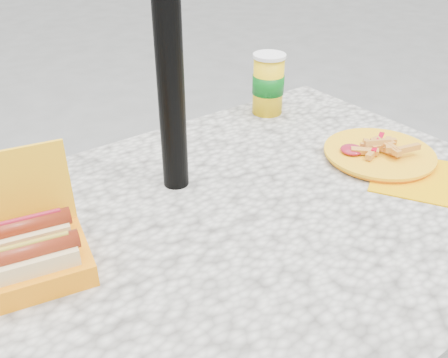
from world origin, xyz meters
TOP-DOWN VIEW (x-y plane):
  - picnic_table at (0.00, 0.00)m, footprint 1.20×0.80m
  - umbrella_pole at (0.00, 0.16)m, footprint 0.05×0.05m
  - hotdog_box at (-0.34, 0.07)m, footprint 0.24×0.19m
  - fries_plate at (0.41, -0.02)m, footprint 0.25×0.35m
  - soda_cup at (0.38, 0.32)m, footprint 0.08×0.08m

SIDE VIEW (x-z plane):
  - picnic_table at x=0.00m, z-range 0.27..1.02m
  - fries_plate at x=0.41m, z-range 0.74..0.79m
  - hotdog_box at x=-0.34m, z-range 0.70..0.88m
  - soda_cup at x=0.38m, z-range 0.75..0.90m
  - umbrella_pole at x=0.00m, z-range 0.00..2.20m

